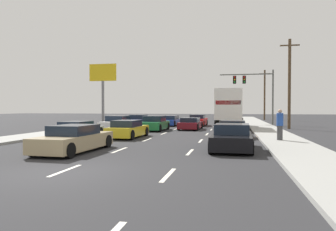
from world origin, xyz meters
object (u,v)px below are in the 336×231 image
object	(u,v)px
car_navy	(139,120)
car_maroon	(190,124)
car_white	(118,124)
car_yellow	(128,129)
pedestrian_near_corner	(280,125)
car_blue	(170,121)
box_truck	(230,107)
roadside_billboard	(103,81)
car_silver	(78,130)
car_red	(198,121)
utility_pole_far	(265,94)
car_black	(232,138)
car_orange	(233,129)
utility_pole_mid	(289,83)
traffic_signal_mast	(250,84)
car_tan	(74,139)
car_green	(155,124)

from	to	relation	value
car_navy	car_maroon	distance (m)	8.95
car_white	car_yellow	xyz separation A→B (m)	(3.20, -6.74, -0.04)
car_maroon	pedestrian_near_corner	bearing A→B (deg)	-56.42
car_navy	car_blue	bearing A→B (deg)	-1.05
car_blue	box_truck	distance (m)	7.69
car_yellow	roadside_billboard	xyz separation A→B (m)	(-10.18, 19.59, 5.05)
car_silver	box_truck	bearing A→B (deg)	50.59
car_red	utility_pole_far	bearing A→B (deg)	65.26
car_maroon	car_black	distance (m)	14.19
box_truck	pedestrian_near_corner	world-z (taller)	box_truck
car_yellow	car_white	bearing A→B (deg)	115.40
pedestrian_near_corner	car_silver	bearing A→B (deg)	179.55
car_red	car_maroon	distance (m)	6.05
car_orange	roadside_billboard	bearing A→B (deg)	134.45
utility_pole_mid	car_red	bearing A→B (deg)	160.62
pedestrian_near_corner	traffic_signal_mast	bearing A→B (deg)	91.56
car_tan	car_black	bearing A→B (deg)	17.24
car_blue	utility_pole_far	world-z (taller)	utility_pole_far
car_maroon	utility_pole_far	bearing A→B (deg)	70.50
car_white	pedestrian_near_corner	world-z (taller)	pedestrian_near_corner
car_yellow	car_orange	bearing A→B (deg)	16.53
car_white	utility_pole_mid	world-z (taller)	utility_pole_mid
car_navy	car_green	xyz separation A→B (m)	(3.75, -7.70, 0.03)
car_blue	car_black	distance (m)	20.66
car_yellow	car_red	bearing A→B (deg)	78.00
car_yellow	car_black	bearing A→B (deg)	-34.67
car_tan	car_maroon	size ratio (longest dim) A/B	1.13
car_maroon	utility_pole_mid	xyz separation A→B (m)	(9.20, 2.82, 3.92)
car_maroon	car_yellow	bearing A→B (deg)	-109.44
roadside_billboard	car_white	bearing A→B (deg)	-61.49
car_yellow	car_orange	distance (m)	7.30
traffic_signal_mast	utility_pole_far	xyz separation A→B (m)	(3.13, 15.14, -0.60)
car_silver	utility_pole_mid	world-z (taller)	utility_pole_mid
car_green	roadside_billboard	xyz separation A→B (m)	(-10.30, 12.55, 5.02)
car_red	traffic_signal_mast	xyz separation A→B (m)	(5.96, 4.58, 4.33)
car_green	box_truck	bearing A→B (deg)	32.09
traffic_signal_mast	car_green	bearing A→B (deg)	-125.89
car_silver	utility_pole_far	distance (m)	38.95
car_green	car_maroon	world-z (taller)	car_green
pedestrian_near_corner	car_blue	bearing A→B (deg)	121.60
car_blue	utility_pole_mid	world-z (taller)	utility_pole_mid
box_truck	pedestrian_near_corner	xyz separation A→B (m)	(2.98, -12.18, -1.07)
roadside_billboard	pedestrian_near_corner	size ratio (longest dim) A/B	4.40
utility_pole_far	pedestrian_near_corner	distance (m)	35.89
car_navy	car_red	xyz separation A→B (m)	(6.80, 0.17, 0.03)
car_navy	car_black	world-z (taller)	car_black
car_yellow	traffic_signal_mast	world-z (taller)	traffic_signal_mast
car_blue	car_black	world-z (taller)	car_black
utility_pole_far	pedestrian_near_corner	world-z (taller)	utility_pole_far
car_yellow	traffic_signal_mast	distance (m)	21.96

